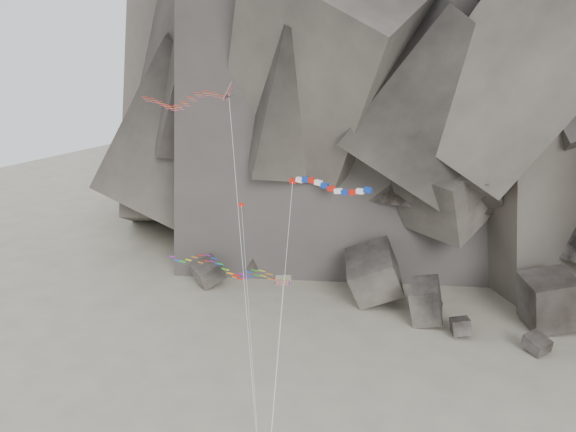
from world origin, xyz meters
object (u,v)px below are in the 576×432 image
at_px(banner_kite, 328,189).
at_px(parafoil_kite, 220,265).
at_px(delta_kite, 180,100).
at_px(pennant_kite, 247,288).

relative_size(banner_kite, parafoil_kite, 1.21).
distance_m(delta_kite, pennant_kite, 17.66).
distance_m(banner_kite, parafoil_kite, 14.43).
bearing_deg(banner_kite, pennant_kite, -124.24).
bearing_deg(parafoil_kite, banner_kite, -14.87).
bearing_deg(parafoil_kite, pennant_kite, -56.34).
distance_m(parafoil_kite, pennant_kite, 9.06).
xyz_separation_m(parafoil_kite, pennant_kite, (6.58, -6.12, 1.12)).
relative_size(delta_kite, parafoil_kite, 1.64).
bearing_deg(banner_kite, parafoil_kite, -176.50).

